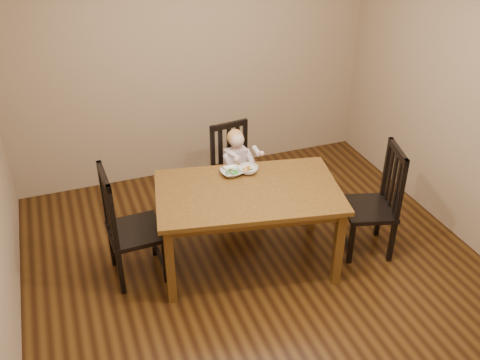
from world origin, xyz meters
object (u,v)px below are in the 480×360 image
object	(u,v)px
toddler	(237,164)
bowl_peas	(232,172)
dining_table	(248,199)
chair_child	(235,173)
chair_left	(128,227)
bowl_veg	(248,170)
chair_right	(375,203)

from	to	relation	value
toddler	bowl_peas	xyz separation A→B (m)	(-0.22, -0.47, 0.21)
toddler	dining_table	bearing A→B (deg)	70.80
chair_child	bowl_peas	world-z (taller)	chair_child
chair_left	bowl_peas	bearing A→B (deg)	93.87
chair_child	bowl_veg	bearing A→B (deg)	77.04
toddler	bowl_peas	distance (m)	0.56
bowl_peas	bowl_veg	xyz separation A→B (m)	(0.15, -0.01, 0.00)
chair_left	bowl_peas	size ratio (longest dim) A/B	5.58
toddler	bowl_veg	xyz separation A→B (m)	(-0.07, -0.49, 0.22)
bowl_peas	bowl_veg	size ratio (longest dim) A/B	1.09
chair_child	bowl_veg	size ratio (longest dim) A/B	5.47
dining_table	bowl_veg	world-z (taller)	bowl_veg
chair_left	chair_right	distance (m)	2.18
chair_right	toddler	distance (m)	1.37
chair_child	chair_left	world-z (taller)	chair_left
chair_left	chair_child	bearing A→B (deg)	115.83
bowl_veg	chair_right	bearing A→B (deg)	-24.74
toddler	bowl_veg	bearing A→B (deg)	75.77
bowl_veg	chair_left	bearing A→B (deg)	-175.47
chair_child	bowl_peas	size ratio (longest dim) A/B	5.02
chair_right	bowl_peas	xyz separation A→B (m)	(-1.19, 0.49, 0.29)
chair_child	chair_left	bearing A→B (deg)	21.57
chair_child	toddler	xyz separation A→B (m)	(0.01, -0.05, 0.12)
chair_left	bowl_veg	size ratio (longest dim) A/B	6.07
chair_left	bowl_veg	world-z (taller)	chair_left
chair_left	bowl_veg	bearing A→B (deg)	92.33
chair_left	bowl_peas	xyz separation A→B (m)	(0.96, 0.10, 0.28)
chair_right	bowl_peas	size ratio (longest dim) A/B	5.50
chair_child	toddler	world-z (taller)	chair_child
chair_right	toddler	xyz separation A→B (m)	(-0.97, 0.96, 0.08)
chair_child	bowl_peas	distance (m)	0.65
dining_table	bowl_veg	bearing A→B (deg)	68.90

